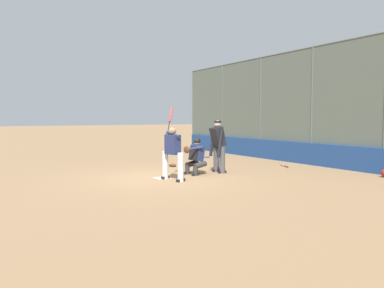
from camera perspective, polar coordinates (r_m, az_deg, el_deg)
ground_plane at (r=11.83m, az=-4.56°, el=-5.21°), size 160.00×160.00×0.00m
home_plate_marker at (r=11.83m, az=-4.56°, el=-5.18°), size 0.43×0.43×0.01m
backstop_fence at (r=15.87m, az=17.80°, el=5.88°), size 18.59×0.08×4.74m
padding_wall at (r=15.86m, az=17.40°, el=-1.42°), size 18.14×0.18×0.88m
batter_at_plate at (r=11.32m, az=-2.97°, el=-1.15°), size 1.13×0.59×2.23m
catcher_behind_plate at (r=12.50m, az=0.50°, el=-1.75°), size 0.69×0.80×1.23m
umpire_home at (r=12.92m, az=4.00°, el=-0.07°), size 0.73×0.48×1.80m
spare_bat_by_padding at (r=15.11m, az=13.72°, el=-3.17°), size 0.80×0.42×0.07m
spare_bat_third_base_side at (r=17.81m, az=1.72°, el=-1.97°), size 0.60×0.64×0.07m
fielding_glove_on_dirt at (r=14.54m, az=-2.95°, el=-3.24°), size 0.32×0.24×0.11m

